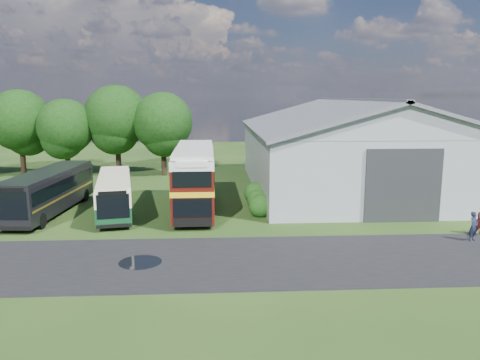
{
  "coord_description": "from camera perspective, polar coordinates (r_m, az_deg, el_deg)",
  "views": [
    {
      "loc": [
        2.32,
        -26.13,
        8.47
      ],
      "look_at": [
        4.26,
        8.0,
        2.27
      ],
      "focal_mm": 35.0,
      "sensor_mm": 36.0,
      "label": 1
    }
  ],
  "objects": [
    {
      "name": "asphalt_road",
      "position": [
        24.64,
        -1.51,
        -9.82
      ],
      "size": [
        60.0,
        8.0,
        0.02
      ],
      "primitive_type": "cube",
      "color": "black",
      "rests_on": "ground"
    },
    {
      "name": "storage_shed",
      "position": [
        44.19,
        13.47,
        4.41
      ],
      "size": [
        18.8,
        24.8,
        8.15
      ],
      "color": "gray",
      "rests_on": "ground"
    },
    {
      "name": "shrub_mid",
      "position": [
        35.32,
        2.17,
        -3.6
      ],
      "size": [
        1.6,
        1.6,
        1.6
      ],
      "primitive_type": "sphere",
      "color": "#194714",
      "rests_on": "ground"
    },
    {
      "name": "ground",
      "position": [
        27.57,
        -8.0,
        -7.71
      ],
      "size": [
        120.0,
        120.0,
        0.0
      ],
      "primitive_type": "plane",
      "color": "#193611",
      "rests_on": "ground"
    },
    {
      "name": "bus_maroon_double",
      "position": [
        34.59,
        -5.54,
        0.09
      ],
      "size": [
        2.94,
        11.1,
        4.76
      ],
      "rotation": [
        0.0,
        0.0,
        0.01
      ],
      "color": "black",
      "rests_on": "ground"
    },
    {
      "name": "shrub_front",
      "position": [
        33.39,
        2.49,
        -4.42
      ],
      "size": [
        1.7,
        1.7,
        1.7
      ],
      "primitive_type": "sphere",
      "color": "#194714",
      "rests_on": "ground"
    },
    {
      "name": "bus_dark_single",
      "position": [
        36.59,
        -22.25,
        -1.23
      ],
      "size": [
        3.57,
        11.44,
        3.1
      ],
      "rotation": [
        0.0,
        0.0,
        -0.09
      ],
      "color": "black",
      "rests_on": "ground"
    },
    {
      "name": "bus_green_single",
      "position": [
        35.04,
        -15.04,
        -1.61
      ],
      "size": [
        4.1,
        10.22,
        2.75
      ],
      "rotation": [
        0.0,
        0.0,
        0.18
      ],
      "color": "black",
      "rests_on": "ground"
    },
    {
      "name": "tree_right_a",
      "position": [
        50.29,
        -9.4,
        6.97
      ],
      "size": [
        6.26,
        6.26,
        8.83
      ],
      "color": "black",
      "rests_on": "ground"
    },
    {
      "name": "tree_left_a",
      "position": [
        54.62,
        -25.27,
        6.58
      ],
      "size": [
        6.46,
        6.46,
        9.12
      ],
      "color": "black",
      "rests_on": "ground"
    },
    {
      "name": "tree_left_b",
      "position": [
        52.04,
        -20.49,
        6.09
      ],
      "size": [
        5.78,
        5.78,
        8.16
      ],
      "color": "black",
      "rests_on": "ground"
    },
    {
      "name": "visitor_a",
      "position": [
        30.74,
        26.59,
        -5.12
      ],
      "size": [
        0.77,
        0.73,
        1.77
      ],
      "primitive_type": "imported",
      "rotation": [
        0.0,
        0.0,
        0.65
      ],
      "color": "#192038",
      "rests_on": "ground"
    },
    {
      "name": "shrub_back",
      "position": [
        37.25,
        1.88,
        -2.86
      ],
      "size": [
        1.8,
        1.8,
        1.8
      ],
      "primitive_type": "sphere",
      "color": "#194714",
      "rests_on": "ground"
    },
    {
      "name": "puddle",
      "position": [
        24.93,
        -12.06,
        -9.82
      ],
      "size": [
        2.2,
        2.2,
        0.01
      ],
      "primitive_type": "cylinder",
      "color": "black",
      "rests_on": "ground"
    },
    {
      "name": "tree_mid",
      "position": [
        52.02,
        -14.82,
        7.43
      ],
      "size": [
        6.8,
        6.8,
        9.6
      ],
      "color": "black",
      "rests_on": "ground"
    }
  ]
}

